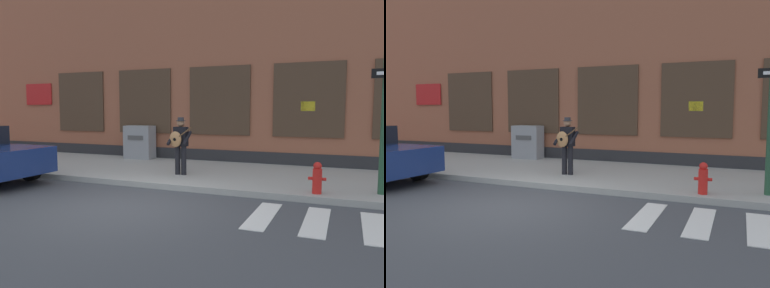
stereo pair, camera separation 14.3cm
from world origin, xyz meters
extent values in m
plane|color=#424449|center=(0.00, 0.00, 0.00)|extent=(160.00, 160.00, 0.00)
cube|color=#9E9E99|center=(0.00, 3.97, 0.07)|extent=(28.00, 4.40, 0.15)
cube|color=#99563D|center=(0.00, 8.17, 3.84)|extent=(28.00, 4.00, 7.69)
cube|color=#28282B|center=(0.00, 6.15, 0.28)|extent=(28.00, 0.04, 0.55)
cube|color=#473323|center=(-5.99, 6.14, 2.29)|extent=(2.22, 0.06, 2.40)
cube|color=black|center=(-5.99, 6.13, 2.29)|extent=(2.10, 0.03, 2.28)
cube|color=#473323|center=(-3.00, 6.14, 2.29)|extent=(2.22, 0.06, 2.40)
cube|color=black|center=(-3.00, 6.13, 2.29)|extent=(2.10, 0.03, 2.28)
cube|color=#473323|center=(0.00, 6.14, 2.29)|extent=(2.22, 0.06, 2.40)
cube|color=black|center=(0.00, 6.13, 2.29)|extent=(2.10, 0.03, 2.28)
cube|color=#473323|center=(3.00, 6.14, 2.29)|extent=(2.22, 0.06, 2.40)
cube|color=black|center=(3.00, 6.13, 2.29)|extent=(2.10, 0.03, 2.28)
cube|color=red|center=(-8.24, 6.13, 2.63)|extent=(1.40, 0.04, 0.90)
cube|color=yellow|center=(3.00, 6.12, 2.09)|extent=(0.44, 0.02, 0.30)
cube|color=silver|center=(2.78, 0.46, 0.01)|extent=(0.42, 1.90, 0.01)
cube|color=silver|center=(3.74, 0.46, 0.01)|extent=(0.42, 1.90, 0.01)
cube|color=silver|center=(4.69, 0.46, 0.01)|extent=(0.42, 1.90, 0.01)
cube|color=silver|center=(-3.06, 1.08, 0.74)|extent=(0.07, 0.24, 0.12)
cube|color=silver|center=(-3.10, -0.06, 0.74)|extent=(0.07, 0.24, 0.12)
cylinder|color=black|center=(-3.97, 1.42, 0.33)|extent=(0.67, 0.26, 0.66)
cylinder|color=black|center=(-0.04, 3.16, 0.55)|extent=(0.15, 0.15, 0.81)
cylinder|color=black|center=(-0.22, 3.14, 0.55)|extent=(0.15, 0.15, 0.81)
cube|color=black|center=(-0.13, 3.16, 1.23)|extent=(0.38, 0.22, 0.54)
sphere|color=#9E7051|center=(-0.13, 3.16, 1.61)|extent=(0.22, 0.22, 0.22)
cylinder|color=#333338|center=(-0.13, 3.16, 1.67)|extent=(0.28, 0.28, 0.02)
cylinder|color=#333338|center=(-0.13, 3.16, 1.72)|extent=(0.18, 0.18, 0.09)
cylinder|color=black|center=(0.11, 3.05, 1.19)|extent=(0.09, 0.51, 0.39)
cylinder|color=black|center=(-0.37, 3.06, 1.19)|extent=(0.09, 0.51, 0.39)
ellipsoid|color=#B77F4C|center=(-0.21, 2.98, 1.16)|extent=(0.36, 0.12, 0.44)
cylinder|color=black|center=(-0.21, 2.92, 1.16)|extent=(0.09, 0.01, 0.09)
cylinder|color=brown|center=(0.05, 2.95, 1.34)|extent=(0.47, 0.04, 0.34)
cube|color=gray|center=(-2.98, 5.72, 0.76)|extent=(1.08, 0.59, 1.23)
cube|color=#4C4C4C|center=(-2.98, 5.41, 0.95)|extent=(0.65, 0.02, 0.16)
cylinder|color=red|center=(3.62, 2.11, 0.42)|extent=(0.20, 0.20, 0.55)
sphere|color=red|center=(3.62, 2.11, 0.76)|extent=(0.18, 0.18, 0.18)
cylinder|color=red|center=(3.48, 2.11, 0.48)|extent=(0.10, 0.07, 0.07)
cylinder|color=red|center=(3.76, 2.11, 0.48)|extent=(0.10, 0.07, 0.07)
camera|label=1|loc=(4.20, -6.39, 2.00)|focal=35.00mm
camera|label=2|loc=(4.33, -6.34, 2.00)|focal=35.00mm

